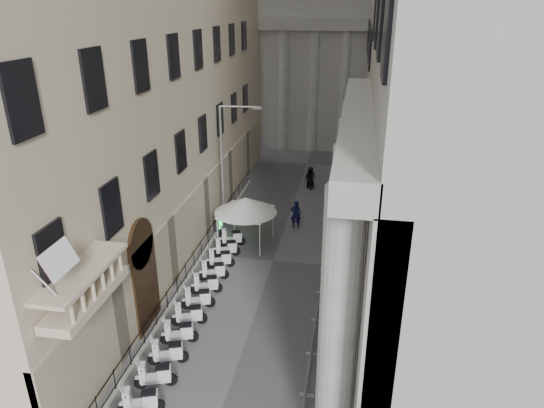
{
  "coord_description": "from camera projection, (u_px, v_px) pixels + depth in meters",
  "views": [
    {
      "loc": [
        4.34,
        -6.28,
        14.57
      ],
      "look_at": [
        0.23,
        17.39,
        4.5
      ],
      "focal_mm": 32.0,
      "sensor_mm": 36.0,
      "label": 1
    }
  ],
  "objects": [
    {
      "name": "blue_awning",
      "position": [
        346.0,
        220.0,
        34.99
      ],
      "size": [
        1.6,
        3.0,
        3.0
      ],
      "primitive_type": null,
      "color": "navy",
      "rests_on": "ground"
    },
    {
      "name": "scooter_12",
      "position": [
        232.0,
        246.0,
        31.27
      ],
      "size": [
        1.5,
        0.97,
        1.5
      ],
      "primitive_type": null,
      "rotation": [
        0.0,
        0.0,
        1.89
      ],
      "color": "silver",
      "rests_on": "ground"
    },
    {
      "name": "pedestrian_a",
      "position": [
        296.0,
        214.0,
        33.38
      ],
      "size": [
        0.78,
        0.55,
        2.01
      ],
      "primitive_type": "imported",
      "rotation": [
        0.0,
        0.0,
        3.24
      ],
      "color": "#0D0D36",
      "rests_on": "ground"
    },
    {
      "name": "scooter_8",
      "position": [
        207.0,
        293.0,
        26.19
      ],
      "size": [
        1.5,
        0.97,
        1.5
      ],
      "primitive_type": null,
      "rotation": [
        0.0,
        0.0,
        1.89
      ],
      "color": "silver",
      "rests_on": "ground"
    },
    {
      "name": "street_lamp",
      "position": [
        227.0,
        157.0,
        31.99
      ],
      "size": [
        2.77,
        0.39,
        8.48
      ],
      "rotation": [
        0.0,
        0.0,
        0.07
      ],
      "color": "#95989E",
      "rests_on": "ground"
    },
    {
      "name": "security_tent",
      "position": [
        244.0,
        204.0,
        30.71
      ],
      "size": [
        3.97,
        3.97,
        3.22
      ],
      "color": "silver",
      "rests_on": "ground"
    },
    {
      "name": "barrier_4",
      "position": [
        319.0,
        306.0,
        25.06
      ],
      "size": [
        0.6,
        2.4,
        1.1
      ],
      "primitive_type": null,
      "color": "#999BA0",
      "rests_on": "ground"
    },
    {
      "name": "scooter_6",
      "position": [
        190.0,
        324.0,
        23.65
      ],
      "size": [
        1.5,
        0.97,
        1.5
      ],
      "primitive_type": null,
      "rotation": [
        0.0,
        0.0,
        1.89
      ],
      "color": "silver",
      "rests_on": "ground"
    },
    {
      "name": "scooter_3",
      "position": [
        157.0,
        386.0,
        19.84
      ],
      "size": [
        1.5,
        0.97,
        1.5
      ],
      "primitive_type": null,
      "rotation": [
        0.0,
        0.0,
        1.89
      ],
      "color": "silver",
      "rests_on": "ground"
    },
    {
      "name": "barrier_3",
      "position": [
        315.0,
        337.0,
        22.79
      ],
      "size": [
        0.6,
        2.4,
        1.1
      ],
      "primitive_type": null,
      "color": "#999BA0",
      "rests_on": "ground"
    },
    {
      "name": "scooter_11",
      "position": [
        227.0,
        256.0,
        30.0
      ],
      "size": [
        1.5,
        0.97,
        1.5
      ],
      "primitive_type": null,
      "rotation": [
        0.0,
        0.0,
        1.89
      ],
      "color": "silver",
      "rests_on": "ground"
    },
    {
      "name": "scooter_10",
      "position": [
        221.0,
        267.0,
        28.73
      ],
      "size": [
        1.5,
        0.97,
        1.5
      ],
      "primitive_type": null,
      "rotation": [
        0.0,
        0.0,
        1.89
      ],
      "color": "silver",
      "rests_on": "ground"
    },
    {
      "name": "scooter_4",
      "position": [
        169.0,
        363.0,
        21.11
      ],
      "size": [
        1.5,
        0.97,
        1.5
      ],
      "primitive_type": null,
      "rotation": [
        0.0,
        0.0,
        1.89
      ],
      "color": "silver",
      "rests_on": "ground"
    },
    {
      "name": "scooter_9",
      "position": [
        214.0,
        280.0,
        27.46
      ],
      "size": [
        1.5,
        0.97,
        1.5
      ],
      "primitive_type": null,
      "rotation": [
        0.0,
        0.0,
        1.89
      ],
      "color": "silver",
      "rests_on": "ground"
    },
    {
      "name": "pedestrian_c",
      "position": [
        310.0,
        177.0,
        40.93
      ],
      "size": [
        0.99,
        0.78,
        1.77
      ],
      "primitive_type": "imported",
      "rotation": [
        0.0,
        0.0,
        3.43
      ],
      "color": "black",
      "rests_on": "ground"
    },
    {
      "name": "iron_fence",
      "position": [
        200.0,
        264.0,
        29.06
      ],
      "size": [
        0.3,
        28.0,
        1.4
      ],
      "primitive_type": null,
      "color": "black",
      "rests_on": "ground"
    },
    {
      "name": "barrier_6",
      "position": [
        326.0,
        259.0,
        29.6
      ],
      "size": [
        0.6,
        2.4,
        1.1
      ],
      "primitive_type": null,
      "color": "#999BA0",
      "rests_on": "ground"
    },
    {
      "name": "info_kiosk",
      "position": [
        219.0,
        224.0,
        32.42
      ],
      "size": [
        0.31,
        0.77,
        1.59
      ],
      "rotation": [
        0.0,
        0.0,
        -0.11
      ],
      "color": "black",
      "rests_on": "ground"
    },
    {
      "name": "barrier_2",
      "position": [
        310.0,
        374.0,
        20.52
      ],
      "size": [
        0.6,
        2.4,
        1.1
      ],
      "primitive_type": null,
      "color": "#999BA0",
      "rests_on": "ground"
    },
    {
      "name": "scooter_5",
      "position": [
        180.0,
        343.0,
        22.38
      ],
      "size": [
        1.5,
        0.97,
        1.5
      ],
      "primitive_type": null,
      "rotation": [
        0.0,
        0.0,
        1.89
      ],
      "color": "silver",
      "rests_on": "ground"
    },
    {
      "name": "barrier_5",
      "position": [
        323.0,
        281.0,
        27.33
      ],
      "size": [
        0.6,
        2.4,
        1.1
      ],
      "primitive_type": null,
      "color": "#999BA0",
      "rests_on": "ground"
    },
    {
      "name": "scooter_7",
      "position": [
        199.0,
        308.0,
        24.92
      ],
      "size": [
        1.5,
        0.97,
        1.5
      ],
      "primitive_type": null,
      "rotation": [
        0.0,
        0.0,
        1.89
      ],
      "color": "silver",
      "rests_on": "ground"
    },
    {
      "name": "pedestrian_b",
      "position": [
        310.0,
        179.0,
        40.51
      ],
      "size": [
        1.07,
        1.02,
        1.74
      ],
      "primitive_type": "imported",
      "rotation": [
        0.0,
        0.0,
        2.55
      ],
      "color": "black",
      "rests_on": "ground"
    }
  ]
}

